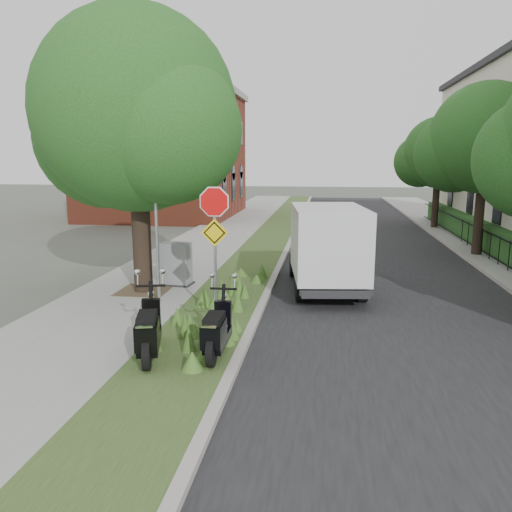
{
  "coord_description": "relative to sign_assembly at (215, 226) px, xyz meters",
  "views": [
    {
      "loc": [
        1.1,
        -10.39,
        3.82
      ],
      "look_at": [
        -0.7,
        2.37,
        1.3
      ],
      "focal_mm": 35.0,
      "sensor_mm": 36.0,
      "label": 1
    }
  ],
  "objects": [
    {
      "name": "ground",
      "position": [
        1.4,
        -0.58,
        -2.33
      ],
      "size": [
        120.0,
        120.0,
        0.0
      ],
      "primitive_type": "plane",
      "color": "#4C5147",
      "rests_on": "ground"
    },
    {
      "name": "sidewalk_near",
      "position": [
        -2.85,
        9.42,
        -2.27
      ],
      "size": [
        3.5,
        60.0,
        0.12
      ],
      "primitive_type": "cube",
      "color": "gray",
      "rests_on": "ground"
    },
    {
      "name": "verge",
      "position": [
        -0.1,
        9.42,
        -2.27
      ],
      "size": [
        2.0,
        60.0,
        0.12
      ],
      "primitive_type": "cube",
      "color": "#2E471E",
      "rests_on": "ground"
    },
    {
      "name": "kerb_near",
      "position": [
        0.9,
        9.42,
        -2.26
      ],
      "size": [
        0.2,
        60.0,
        0.13
      ],
      "primitive_type": "cube",
      "color": "#9E9991",
      "rests_on": "ground"
    },
    {
      "name": "road",
      "position": [
        4.4,
        9.42,
        -2.32
      ],
      "size": [
        7.0,
        60.0,
        0.01
      ],
      "primitive_type": "cube",
      "color": "black",
      "rests_on": "ground"
    },
    {
      "name": "kerb_far",
      "position": [
        7.9,
        9.42,
        -2.26
      ],
      "size": [
        0.2,
        60.0,
        0.13
      ],
      "primitive_type": "cube",
      "color": "#9E9991",
      "rests_on": "ground"
    },
    {
      "name": "footpath_far",
      "position": [
        9.6,
        9.42,
        -2.27
      ],
      "size": [
        3.2,
        60.0,
        0.12
      ],
      "primitive_type": "cube",
      "color": "gray",
      "rests_on": "ground"
    },
    {
      "name": "street_tree_main",
      "position": [
        -2.68,
        2.28,
        2.48
      ],
      "size": [
        6.21,
        5.54,
        7.66
      ],
      "color": "black",
      "rests_on": "ground"
    },
    {
      "name": "bare_post",
      "position": [
        -1.8,
        1.22,
        -0.21
      ],
      "size": [
        0.08,
        0.08,
        4.0
      ],
      "color": "#A5A8AD",
      "rests_on": "ground"
    },
    {
      "name": "bike_hoop",
      "position": [
        -1.3,
        -1.18,
        -1.83
      ],
      "size": [
        0.06,
        0.78,
        0.77
      ],
      "color": "#A5A8AD",
      "rests_on": "ground"
    },
    {
      "name": "sign_assembly",
      "position": [
        0.0,
        0.0,
        0.0
      ],
      "size": [
        0.94,
        0.08,
        3.22
      ],
      "color": "#A5A8AD",
      "rests_on": "ground"
    },
    {
      "name": "fence_far",
      "position": [
        8.6,
        9.42,
        -1.66
      ],
      "size": [
        0.04,
        24.0,
        1.0
      ],
      "color": "black",
      "rests_on": "ground"
    },
    {
      "name": "hedge_far",
      "position": [
        9.3,
        9.42,
        -1.66
      ],
      "size": [
        1.0,
        24.0,
        1.1
      ],
      "primitive_type": "cube",
      "color": "#19461B",
      "rests_on": "footpath_far"
    },
    {
      "name": "brick_building",
      "position": [
        -8.1,
        21.42,
        1.88
      ],
      "size": [
        9.4,
        10.4,
        8.3
      ],
      "color": "brown",
      "rests_on": "ground"
    },
    {
      "name": "far_tree_b",
      "position": [
        8.34,
        9.46,
        2.04
      ],
      "size": [
        4.83,
        4.31,
        6.56
      ],
      "color": "black",
      "rests_on": "ground"
    },
    {
      "name": "far_tree_c",
      "position": [
        8.34,
        17.46,
        1.63
      ],
      "size": [
        4.37,
        3.89,
        5.93
      ],
      "color": "black",
      "rests_on": "ground"
    },
    {
      "name": "scooter_near",
      "position": [
        -0.71,
        -2.53,
        -1.75
      ],
      "size": [
        0.74,
        1.93,
        0.94
      ],
      "color": "black",
      "rests_on": "ground"
    },
    {
      "name": "scooter_far",
      "position": [
        0.51,
        -2.24,
        -1.78
      ],
      "size": [
        0.39,
        1.84,
        0.88
      ],
      "color": "black",
      "rests_on": "ground"
    },
    {
      "name": "box_truck",
      "position": [
        2.52,
        3.5,
        -0.94
      ],
      "size": [
        2.41,
        4.9,
        2.13
      ],
      "color": "#262628",
      "rests_on": "ground"
    },
    {
      "name": "utility_cabinet",
      "position": [
        -1.89,
        3.05,
        -1.6
      ],
      "size": [
        1.01,
        0.72,
        1.26
      ],
      "color": "#262628",
      "rests_on": "ground"
    }
  ]
}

